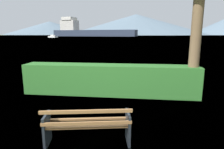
{
  "coord_description": "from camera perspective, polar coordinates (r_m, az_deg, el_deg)",
  "views": [
    {
      "loc": [
        0.96,
        -3.69,
        2.28
      ],
      "look_at": [
        0.0,
        4.22,
        0.62
      ],
      "focal_mm": 31.09,
      "sensor_mm": 36.0,
      "label": 1
    }
  ],
  "objects": [
    {
      "name": "water_surface",
      "position": [
        311.74,
        6.89,
        11.28
      ],
      "size": [
        620.0,
        620.0,
        0.0
      ],
      "primitive_type": "plane",
      "color": "#7A99A8",
      "rests_on": "ground_plane"
    },
    {
      "name": "distant_hills",
      "position": [
        571.88,
        18.86,
        14.22
      ],
      "size": [
        882.87,
        376.48,
        81.17
      ],
      "color": "slate",
      "rests_on": "ground_plane"
    },
    {
      "name": "ground_plane",
      "position": [
        4.45,
        -6.97,
        -19.19
      ],
      "size": [
        1400.0,
        1400.0,
        0.0
      ],
      "primitive_type": "plane",
      "color": "olive"
    },
    {
      "name": "fishing_boat_near",
      "position": [
        138.38,
        -17.02,
        10.62
      ],
      "size": [
        7.45,
        5.61,
        1.88
      ],
      "color": "silver",
      "rests_on": "water_surface"
    },
    {
      "name": "hedge_row",
      "position": [
        7.41,
        -0.72,
        -1.55
      ],
      "size": [
        6.56,
        0.83,
        1.15
      ],
      "primitive_type": "cube",
      "color": "#2D6B28",
      "rests_on": "ground_plane"
    },
    {
      "name": "cargo_ship_large",
      "position": [
        210.15,
        -7.11,
        12.6
      ],
      "size": [
        90.39,
        32.8,
        20.01
      ],
      "color": "#2D384C",
      "rests_on": "water_surface"
    },
    {
      "name": "park_bench",
      "position": [
        4.19,
        -7.17,
        -14.59
      ],
      "size": [
        1.85,
        0.88,
        0.87
      ],
      "color": "olive",
      "rests_on": "ground_plane"
    }
  ]
}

